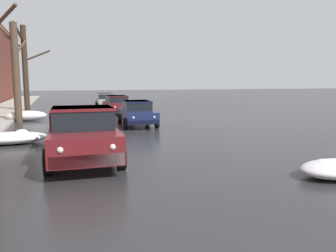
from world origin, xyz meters
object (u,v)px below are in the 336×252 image
at_px(bare_tree_mid_block, 15,69).
at_px(sedan_darkblue_parked_kerbside_close, 137,112).
at_px(pickup_truck_maroon_approaching_near_lane, 83,133).
at_px(sedan_maroon_parked_kerbside_mid, 117,104).
at_px(bare_tree_far_down_block, 25,66).
at_px(sedan_silver_parked_far_down_block, 106,100).

height_order(bare_tree_mid_block, sedan_darkblue_parked_kerbside_close, bare_tree_mid_block).
relative_size(bare_tree_mid_block, sedan_darkblue_parked_kerbside_close, 1.55).
height_order(pickup_truck_maroon_approaching_near_lane, sedan_darkblue_parked_kerbside_close, pickup_truck_maroon_approaching_near_lane).
distance_m(bare_tree_mid_block, sedan_maroon_parked_kerbside_mid, 8.14).
bearing_deg(bare_tree_mid_block, bare_tree_far_down_block, 89.56).
xyz_separation_m(bare_tree_far_down_block, sedan_maroon_parked_kerbside_mid, (6.81, -3.36, -2.98)).
height_order(pickup_truck_maroon_approaching_near_lane, sedan_silver_parked_far_down_block, pickup_truck_maroon_approaching_near_lane).
bearing_deg(sedan_darkblue_parked_kerbside_close, sedan_silver_parked_far_down_block, 89.29).
bearing_deg(sedan_silver_parked_far_down_block, sedan_maroon_parked_kerbside_mid, -89.73).
xyz_separation_m(sedan_darkblue_parked_kerbside_close, sedan_silver_parked_far_down_block, (0.16, 13.34, 0.00)).
xyz_separation_m(bare_tree_mid_block, sedan_silver_parked_far_down_block, (6.83, 9.34, -2.52)).
relative_size(bare_tree_mid_block, pickup_truck_maroon_approaching_near_lane, 1.27).
height_order(bare_tree_mid_block, sedan_silver_parked_far_down_block, bare_tree_mid_block).
xyz_separation_m(pickup_truck_maroon_approaching_near_lane, sedan_darkblue_parked_kerbside_close, (3.64, 7.78, -0.13)).
height_order(bare_tree_far_down_block, pickup_truck_maroon_approaching_near_lane, bare_tree_far_down_block).
relative_size(bare_tree_mid_block, sedan_maroon_parked_kerbside_mid, 1.50).
bearing_deg(bare_tree_far_down_block, bare_tree_mid_block, -90.44).
xyz_separation_m(sedan_maroon_parked_kerbside_mid, sedan_silver_parked_far_down_block, (-0.03, 5.75, 0.00)).
xyz_separation_m(bare_tree_far_down_block, sedan_silver_parked_far_down_block, (6.78, 2.39, -2.98)).
bearing_deg(bare_tree_far_down_block, sedan_darkblue_parked_kerbside_close, -58.86).
relative_size(bare_tree_far_down_block, sedan_darkblue_parked_kerbside_close, 1.67).
relative_size(pickup_truck_maroon_approaching_near_lane, sedan_silver_parked_far_down_block, 1.13).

